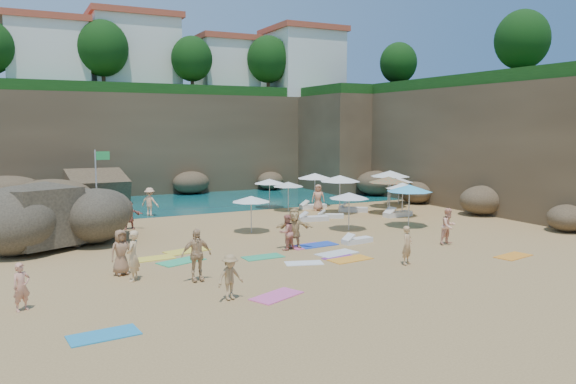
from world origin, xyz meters
name	(u,v)px	position (x,y,z in m)	size (l,w,h in m)	color
ground	(278,243)	(0.00, 0.00, 0.00)	(120.00, 120.00, 0.00)	tan
seawater	(142,184)	(0.00, 30.00, 0.00)	(120.00, 120.00, 0.00)	#0C4751
cliff_back	(176,143)	(2.00, 25.00, 4.00)	(44.00, 8.00, 8.00)	brown
cliff_right	(464,146)	(19.00, 8.00, 4.00)	(8.00, 30.00, 8.00)	brown
cliff_corner	(352,142)	(17.00, 20.00, 4.00)	(10.00, 12.00, 8.00)	brown
rock_promontory	(14,212)	(-11.00, 16.00, 0.00)	(12.00, 7.00, 2.00)	brown
clifftop_buildings	(182,60)	(2.96, 25.79, 11.24)	(28.48, 9.48, 7.00)	white
clifftop_trees	(226,52)	(4.78, 19.52, 11.26)	(35.60, 23.82, 4.40)	#11380F
rock_outcrop	(93,236)	(-7.55, 5.75, 0.00)	(7.76, 5.82, 3.11)	brown
flag_pole	(99,177)	(-6.70, 9.26, 2.66)	(0.81, 0.08, 4.16)	silver
parasol_0	(288,184)	(4.88, 8.73, 1.74)	(2.01, 2.01, 1.90)	silver
parasol_1	(269,181)	(4.33, 10.44, 1.81)	(2.08, 2.08, 1.97)	silver
parasol_2	(315,176)	(7.46, 9.83, 2.09)	(2.41, 2.41, 2.28)	silver
parasol_3	(340,178)	(7.29, 6.33, 2.22)	(2.56, 2.56, 2.42)	silver
parasol_4	(390,174)	(11.73, 7.12, 2.29)	(2.64, 2.64, 2.50)	silver
parasol_5	(251,199)	(-0.11, 3.02, 1.75)	(2.01, 2.01, 1.90)	silver
parasol_6	(388,180)	(9.93, 4.90, 2.16)	(2.49, 2.49, 2.35)	silver
parasol_7	(399,180)	(13.23, 8.10, 1.71)	(1.98, 1.98, 1.87)	silver
parasol_8	(403,186)	(10.06, 3.64, 1.90)	(2.19, 2.19, 2.07)	silver
parasol_9	(349,196)	(4.76, 1.34, 1.84)	(2.12, 2.12, 2.01)	silver
parasol_10	(409,188)	(8.18, 0.67, 2.13)	(2.45, 2.45, 2.32)	silver
lounger_0	(313,207)	(6.85, 8.96, 0.14)	(1.77, 0.59, 0.28)	white
lounger_1	(331,216)	(5.93, 5.16, 0.12)	(1.54, 0.51, 0.24)	silver
lounger_2	(313,219)	(4.47, 4.68, 0.14)	(1.76, 0.59, 0.27)	silver
lounger_3	(398,214)	(9.86, 3.79, 0.15)	(1.88, 0.63, 0.29)	silver
lounger_4	(353,210)	(8.47, 6.60, 0.15)	(1.87, 0.62, 0.29)	silver
lounger_5	(357,241)	(3.32, -1.64, 0.12)	(1.54, 0.51, 0.24)	white
towel_0	(104,335)	(-9.15, -8.49, 0.02)	(1.80, 0.90, 0.03)	#238BBD
towel_1	(277,296)	(-3.61, -7.42, 0.02)	(1.77, 0.88, 0.03)	#EC5BA1
towel_2	(350,259)	(1.24, -4.24, 0.02)	(1.80, 0.90, 0.03)	#FF9D28
towel_3	(181,261)	(-5.08, -1.49, 0.02)	(1.87, 0.93, 0.03)	#34B878
towel_4	(153,258)	(-6.01, -0.48, 0.02)	(1.72, 0.86, 0.03)	yellow
towel_5	(337,253)	(1.31, -3.10, 0.02)	(1.84, 0.92, 0.03)	silver
towel_6	(340,258)	(1.03, -3.79, 0.01)	(1.47, 0.73, 0.03)	#7F2D92
towel_8	(317,245)	(1.39, -1.21, 0.02)	(1.87, 0.94, 0.03)	blue
towel_9	(307,246)	(0.87, -1.19, 0.02)	(1.75, 0.88, 0.03)	#E45892
towel_10	(513,256)	(7.71, -6.86, 0.02)	(1.71, 0.85, 0.03)	orange
towel_11	(263,257)	(-1.81, -2.28, 0.01)	(1.69, 0.85, 0.03)	#30A86E
towel_12	(187,251)	(-4.33, 0.27, 0.02)	(1.92, 0.96, 0.03)	yellow
towel_13	(304,263)	(-0.77, -3.97, 0.01)	(1.50, 0.75, 0.03)	white
person_stand_0	(21,287)	(-11.00, -5.30, 0.73)	(0.53, 0.35, 1.46)	tan
person_stand_1	(287,232)	(-0.29, -1.45, 0.79)	(0.77, 0.60, 1.59)	#CC7666
person_stand_2	(150,202)	(-3.58, 10.66, 0.87)	(1.13, 0.47, 1.75)	#F0B688
person_stand_3	(296,222)	(1.45, 1.05, 0.73)	(0.85, 0.35, 1.45)	#A86D54
person_stand_4	(318,198)	(6.72, 8.06, 0.85)	(0.83, 0.46, 1.71)	tan
person_stand_5	(129,215)	(-5.56, 6.78, 0.77)	(1.42, 0.41, 1.54)	#CA7465
person_stand_6	(133,256)	(-7.38, -3.48, 0.91)	(0.66, 0.43, 1.81)	#E6BA82
person_lie_0	(230,294)	(-5.09, -7.13, 0.19)	(0.93, 1.43, 0.38)	tan
person_lie_1	(197,275)	(-5.39, -4.56, 0.23)	(1.09, 1.86, 0.45)	tan
person_lie_2	(122,269)	(-7.62, -2.50, 0.22)	(0.81, 1.66, 0.44)	#986C4C
person_lie_3	(294,243)	(0.17, -1.29, 0.24)	(1.65, 1.78, 0.47)	tan
person_lie_4	(407,260)	(2.79, -5.98, 0.18)	(0.55, 1.52, 0.36)	tan
person_lie_5	(448,238)	(6.91, -3.80, 0.32)	(0.81, 1.67, 0.63)	#F9AF8D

